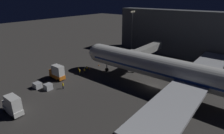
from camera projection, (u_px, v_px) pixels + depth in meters
ground_plane at (154, 86)px, 49.20m from camera, size 320.00×320.00×0.00m
airliner_at_gate at (199, 78)px, 41.10m from camera, size 50.52×68.00×18.31m
jet_bridge at (144, 51)px, 60.24m from camera, size 18.91×3.40×7.09m
terminal_wall at (222, 39)px, 63.32m from camera, size 6.00×80.00×17.61m
apron_floodlight_mast at (132, 28)px, 78.13m from camera, size 2.90×0.50×16.84m
cargo_truck_aft at (13, 105)px, 36.88m from camera, size 2.36×5.05×4.14m
ops_van at (57, 72)px, 52.69m from camera, size 2.36×5.08×4.25m
baggage_container_near_belt at (48, 87)px, 47.08m from camera, size 1.78×1.60×1.62m
baggage_container_mid_row at (37, 85)px, 47.99m from camera, size 1.78×1.88×1.47m
ground_crew_near_nose_gear at (87, 68)px, 58.66m from camera, size 0.40×0.40×1.83m
ground_crew_by_belt_loader at (63, 85)px, 47.46m from camera, size 0.40×0.40×1.79m
ground_crew_marshaller_fwd at (80, 72)px, 56.19m from camera, size 0.40×0.40×1.75m
ground_crew_under_port_wing at (79, 69)px, 58.27m from camera, size 0.40×0.40×1.72m
ground_crew_by_tug at (85, 70)px, 57.08m from camera, size 0.40×0.40×1.74m
traffic_cone_nose_port at (99, 65)px, 63.51m from camera, size 0.36×0.36×0.55m
traffic_cone_nose_starboard at (90, 69)px, 60.30m from camera, size 0.36×0.36×0.55m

